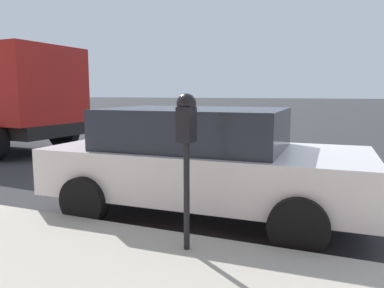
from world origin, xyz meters
TOP-DOWN VIEW (x-y plane):
  - ground_plane at (0.00, 0.00)m, footprint 220.00×220.00m
  - parking_meter at (-2.59, -0.28)m, footprint 0.21×0.19m
  - car_white at (-1.08, 0.11)m, footprint 2.24×4.36m

SIDE VIEW (x-z plane):
  - ground_plane at x=0.00m, z-range 0.00..0.00m
  - car_white at x=-1.08m, z-range 0.04..1.53m
  - parking_meter at x=-2.59m, z-range 0.55..2.11m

